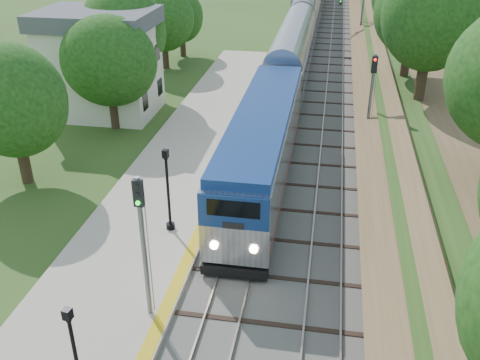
% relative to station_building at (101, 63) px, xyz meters
% --- Properties ---
extents(trackbed, '(9.50, 170.00, 0.28)m').
position_rel_station_building_xyz_m(trackbed, '(16.00, 30.00, -4.02)').
color(trackbed, '#4C4944').
rests_on(trackbed, ground).
extents(platform, '(6.40, 68.00, 0.38)m').
position_rel_station_building_xyz_m(platform, '(8.80, -14.00, -3.90)').
color(platform, '#AFA78D').
rests_on(platform, ground).
extents(yellow_stripe, '(0.55, 68.00, 0.01)m').
position_rel_station_building_xyz_m(yellow_stripe, '(11.65, -14.00, -3.70)').
color(yellow_stripe, gold).
rests_on(yellow_stripe, platform).
extents(embankment, '(10.64, 170.00, 11.70)m').
position_rel_station_building_xyz_m(embankment, '(24.35, 30.00, -2.14)').
color(embankment, brown).
rests_on(embankment, ground).
extents(station_building, '(8.60, 6.60, 8.00)m').
position_rel_station_building_xyz_m(station_building, '(0.00, 0.00, 0.00)').
color(station_building, white).
rests_on(station_building, ground).
extents(signal_gantry, '(8.40, 0.38, 6.20)m').
position_rel_station_building_xyz_m(signal_gantry, '(16.47, 24.99, 0.73)').
color(signal_gantry, slate).
rests_on(signal_gantry, ground).
extents(trees_behind_platform, '(7.82, 53.32, 7.21)m').
position_rel_station_building_xyz_m(trees_behind_platform, '(2.83, -9.33, 0.44)').
color(trees_behind_platform, '#332316').
rests_on(trees_behind_platform, ground).
extents(train, '(3.10, 124.42, 4.56)m').
position_rel_station_building_xyz_m(train, '(14.00, 41.65, -1.76)').
color(train, black).
rests_on(train, trackbed).
extents(lamppost_far, '(0.43, 0.43, 4.38)m').
position_rel_station_building_xyz_m(lamppost_far, '(10.14, -16.26, -1.75)').
color(lamppost_far, black).
rests_on(lamppost_far, platform).
extents(signal_platform, '(0.36, 0.29, 6.16)m').
position_rel_station_building_xyz_m(signal_platform, '(11.10, -22.41, 0.08)').
color(signal_platform, slate).
rests_on(signal_platform, platform).
extents(signal_farside, '(0.36, 0.29, 6.57)m').
position_rel_station_building_xyz_m(signal_farside, '(20.20, -4.30, 0.05)').
color(signal_farside, slate).
rests_on(signal_farside, ground).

